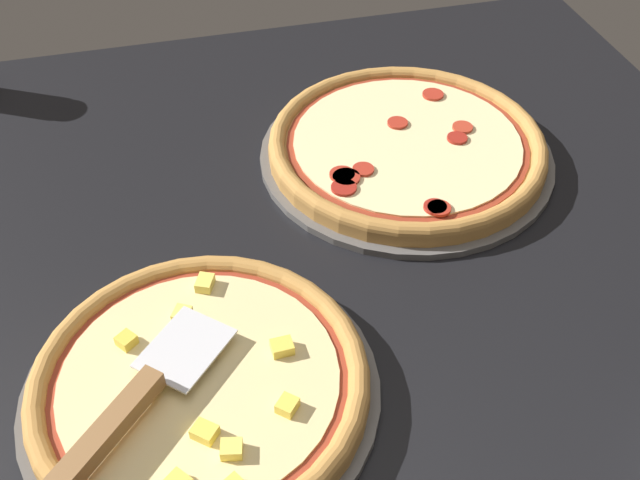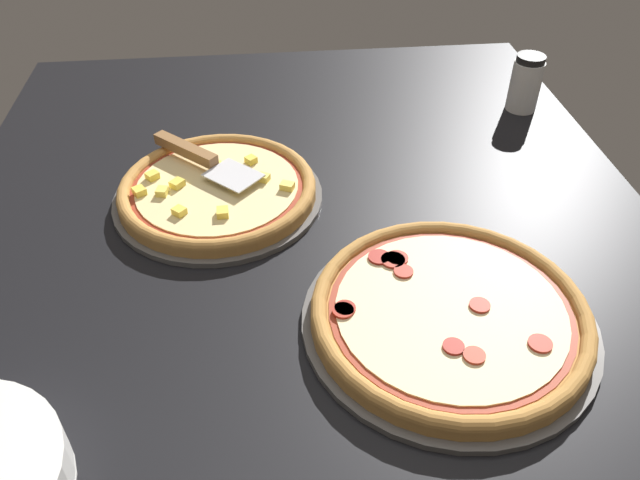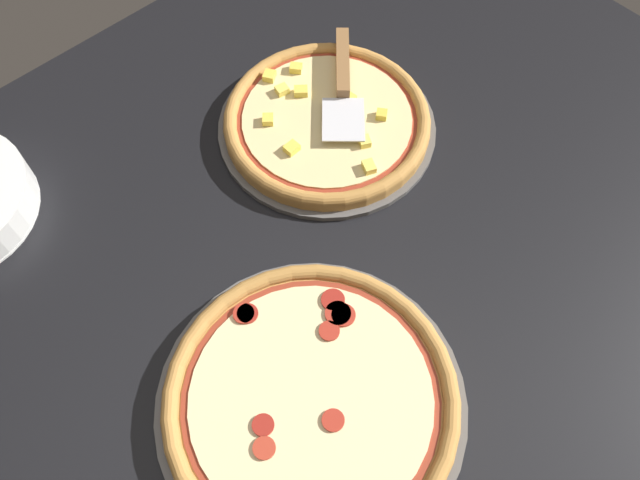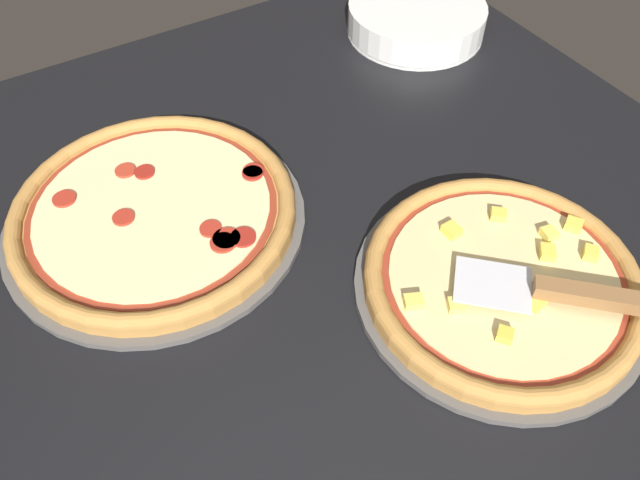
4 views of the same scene
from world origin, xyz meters
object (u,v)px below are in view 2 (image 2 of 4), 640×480
pizza_back (450,312)px  parmesan_shaker (526,83)px  serving_spatula (194,154)px  pizza_front (217,188)px

pizza_back → parmesan_shaker: parmesan_shaker is taller
pizza_back → serving_spatula: 55.22cm
parmesan_shaker → pizza_back: bearing=-28.0°
pizza_back → pizza_front: bearing=-135.7°
serving_spatula → parmesan_shaker: bearing=106.0°
serving_spatula → pizza_back: bearing=41.9°
pizza_front → parmesan_shaker: size_ratio=2.84×
serving_spatula → pizza_front: bearing=28.5°
parmesan_shaker → pizza_front: bearing=-67.2°
pizza_front → serving_spatula: size_ratio=1.70×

